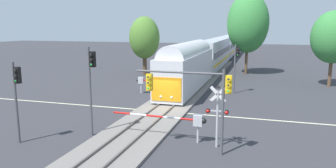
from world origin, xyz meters
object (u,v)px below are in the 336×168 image
Objects in this scene: traffic_signal_median at (91,77)px; oak_behind_train at (144,38)px; traffic_signal_near_right at (196,90)px; elm_centre_background at (248,23)px; crossing_gate_near at (186,120)px; maple_right_background at (333,37)px; commuter_train at (216,52)px; crossing_gate_far at (147,81)px; crossing_signal_mast at (217,109)px; traffic_signal_near_left at (17,89)px; traffic_signal_far_side at (236,61)px.

oak_behind_train reaches higher than traffic_signal_median.
elm_centre_background is (1.16, 32.32, 3.95)m from traffic_signal_near_right.
maple_right_background is at bearing 62.00° from crossing_gate_near.
maple_right_background reaches higher than oak_behind_train.
traffic_signal_median is (-2.52, -38.69, 1.23)m from commuter_train.
crossing_gate_far is 0.71× the size of oak_behind_train.
traffic_signal_median is (1.17, -13.48, 2.52)m from crossing_gate_far.
crossing_gate_near is at bearing -60.08° from crossing_gate_far.
traffic_signal_near_right is at bearing -92.06° from elm_centre_background.
traffic_signal_median is 26.87m from oak_behind_train.
elm_centre_background is (0.05, 31.21, 5.29)m from crossing_signal_mast.
oak_behind_train is at bearing 116.06° from crossing_gate_near.
elm_centre_background is (2.03, 30.77, 6.25)m from crossing_gate_near.
traffic_signal_near_left is at bearing -166.61° from crossing_signal_mast.
traffic_signal_near_right is at bearing -60.56° from crossing_gate_near.
crossing_gate_far is (-9.33, 13.20, -0.93)m from crossing_signal_mast.
crossing_signal_mast is at bearing -89.01° from traffic_signal_far_side.
commuter_train is at bearing 55.21° from oak_behind_train.
maple_right_background reaches higher than crossing_gate_far.
crossing_gate_far is 16.66m from traffic_signal_near_right.
elm_centre_background is (11.85, 34.02, 4.22)m from traffic_signal_near_left.
crossing_gate_far is 1.15× the size of traffic_signal_far_side.
maple_right_background is (22.08, 26.31, 2.50)m from traffic_signal_near_left.
elm_centre_background is at bearing 143.03° from maple_right_background.
oak_behind_train is (-14.11, 9.68, 1.94)m from traffic_signal_far_side.
traffic_signal_near_left is at bearing -84.82° from oak_behind_train.
oak_behind_train reaches higher than crossing_gate_near.
traffic_signal_near_left is 0.56× the size of maple_right_background.
crossing_signal_mast is 25.90m from maple_right_background.
elm_centre_background is at bearing -51.75° from commuter_train.
crossing_gate_far is at bearing -98.33° from commuter_train.
crossing_gate_near is (3.65, -37.98, -1.33)m from commuter_train.
crossing_gate_far is 22.60m from maple_right_background.
traffic_signal_near_right is at bearing -60.14° from crossing_gate_far.
crossing_gate_near is 2.25m from crossing_signal_mast.
maple_right_background reaches higher than crossing_gate_near.
traffic_signal_near_right is 0.46× the size of elm_centre_background.
crossing_gate_far is at bearing -152.29° from maple_right_background.
crossing_gate_far is 1.12× the size of traffic_signal_near_right.
oak_behind_train is at bearing 111.88° from crossing_gate_far.
crossing_gate_near is 15.94m from traffic_signal_far_side.
commuter_train is at bearing 96.53° from traffic_signal_near_right.
elm_centre_background reaches higher than crossing_gate_far.
traffic_signal_near_right reaches higher than crossing_signal_mast.
crossing_signal_mast is 16.18m from traffic_signal_far_side.
crossing_signal_mast is 0.75× the size of traffic_signal_near_left.
crossing_signal_mast reaches higher than crossing_gate_near.
traffic_signal_median reaches higher than traffic_signal_near_left.
commuter_train is 38.83m from crossing_signal_mast.
traffic_signal_median reaches higher than crossing_signal_mast.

